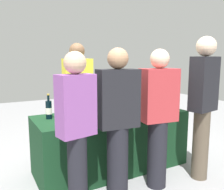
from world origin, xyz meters
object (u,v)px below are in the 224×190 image
object	(u,v)px
guest_2	(158,115)
menu_board	(130,117)
guest_0	(77,127)
wine_bottle_2	(112,102)
guest_1	(118,120)
ice_bucket	(153,103)
wine_bottle_1	(64,109)
guest_3	(203,102)
wine_glass_2	(142,104)
wine_glass_1	(97,110)
server_pouring	(78,95)
wine_bottle_3	(133,101)
wine_bottle_0	(49,110)
wine_glass_0	(77,114)

from	to	relation	value
guest_2	menu_board	world-z (taller)	guest_2
guest_0	guest_2	size ratio (longest dim) A/B	0.98
wine_bottle_2	guest_1	world-z (taller)	guest_1
ice_bucket	menu_board	bearing A→B (deg)	78.10
wine_bottle_1	guest_1	size ratio (longest dim) A/B	0.19
ice_bucket	guest_1	size ratio (longest dim) A/B	0.12
wine_bottle_1	guest_3	xyz separation A→B (m)	(1.46, -0.86, 0.10)
wine_glass_2	guest_3	size ratio (longest dim) A/B	0.08
wine_glass_1	ice_bucket	bearing A→B (deg)	6.45
wine_glass_2	server_pouring	size ratio (longest dim) A/B	0.09
wine_glass_2	guest_1	bearing A→B (deg)	-141.99
menu_board	wine_bottle_3	bearing A→B (deg)	-121.84
wine_bottle_0	wine_bottle_1	xyz separation A→B (m)	(0.18, -0.03, -0.00)
wine_bottle_0	guest_0	bearing A→B (deg)	-85.22
server_pouring	guest_0	world-z (taller)	server_pouring
wine_glass_2	server_pouring	bearing A→B (deg)	129.43
wine_bottle_0	wine_glass_0	size ratio (longest dim) A/B	2.28
ice_bucket	guest_2	distance (m)	0.77
ice_bucket	wine_glass_0	bearing A→B (deg)	-171.77
wine_bottle_0	server_pouring	world-z (taller)	server_pouring
wine_bottle_3	guest_0	size ratio (longest dim) A/B	0.20
ice_bucket	menu_board	xyz separation A→B (m)	(0.19, 0.90, -0.44)
guest_3	menu_board	world-z (taller)	guest_3
ice_bucket	guest_3	distance (m)	0.78
wine_bottle_2	wine_glass_1	xyz separation A→B (m)	(-0.36, -0.28, -0.02)
wine_glass_0	server_pouring	size ratio (longest dim) A/B	0.08
guest_3	menu_board	size ratio (longest dim) A/B	2.10
guest_2	guest_3	size ratio (longest dim) A/B	0.91
menu_board	guest_0	bearing A→B (deg)	-138.23
wine_bottle_3	guest_3	xyz separation A→B (m)	(0.41, -0.91, 0.10)
wine_glass_0	wine_glass_1	xyz separation A→B (m)	(0.29, 0.07, 0.01)
wine_glass_0	wine_bottle_2	bearing A→B (deg)	28.15
guest_2	menu_board	xyz separation A→B (m)	(0.61, 1.53, -0.44)
wine_bottle_3	guest_3	world-z (taller)	guest_3
server_pouring	guest_1	distance (m)	1.34
guest_1	guest_2	xyz separation A→B (m)	(0.52, -0.02, -0.00)
wine_glass_0	guest_0	size ratio (longest dim) A/B	0.09
guest_0	wine_bottle_0	bearing A→B (deg)	84.33
wine_bottle_0	menu_board	xyz separation A→B (m)	(1.66, 0.75, -0.46)
wine_bottle_1	guest_3	world-z (taller)	guest_3
wine_bottle_3	wine_glass_0	distance (m)	1.06
wine_glass_1	wine_bottle_1	bearing A→B (deg)	146.91
wine_bottle_2	guest_2	distance (m)	0.82
wine_glass_0	server_pouring	xyz separation A→B (m)	(0.36, 0.90, 0.07)
wine_bottle_3	menu_board	size ratio (longest dim) A/B	0.37
wine_bottle_1	ice_bucket	world-z (taller)	wine_bottle_1
ice_bucket	guest_0	distance (m)	1.54
server_pouring	guest_3	world-z (taller)	guest_3
wine_glass_2	guest_3	distance (m)	0.81
wine_bottle_1	guest_0	distance (m)	0.76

